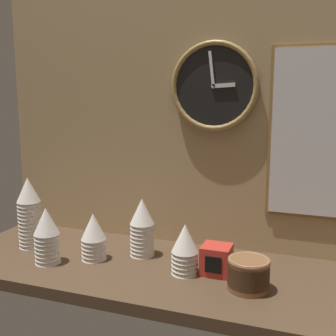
{
  "coord_description": "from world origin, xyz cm",
  "views": [
    {
      "loc": [
        46.86,
        -128.92,
        58.95
      ],
      "look_at": [
        -1.57,
        4.0,
        33.93
      ],
      "focal_mm": 45.0,
      "sensor_mm": 36.0,
      "label": 1
    }
  ],
  "objects_px": {
    "cup_stack_center": "(142,227)",
    "cup_stack_center_left": "(94,236)",
    "cup_stack_left": "(47,235)",
    "menu_board": "(330,134)",
    "cup_stack_far_left": "(29,213)",
    "cup_stack_center_right": "(185,249)",
    "wall_clock": "(214,86)",
    "bowl_stack_right": "(249,273)",
    "napkin_dispenser": "(217,260)"
  },
  "relations": [
    {
      "from": "cup_stack_center_left",
      "to": "menu_board",
      "type": "xyz_separation_m",
      "value": [
        0.77,
        0.27,
        0.37
      ]
    },
    {
      "from": "cup_stack_far_left",
      "to": "cup_stack_center_right",
      "type": "xyz_separation_m",
      "value": [
        0.64,
        -0.03,
        -0.05
      ]
    },
    {
      "from": "cup_stack_center_right",
      "to": "menu_board",
      "type": "xyz_separation_m",
      "value": [
        0.43,
        0.28,
        0.37
      ]
    },
    {
      "from": "cup_stack_center_left",
      "to": "bowl_stack_right",
      "type": "distance_m",
      "value": 0.57
    },
    {
      "from": "menu_board",
      "to": "napkin_dispenser",
      "type": "xyz_separation_m",
      "value": [
        -0.33,
        -0.24,
        -0.41
      ]
    },
    {
      "from": "cup_stack_center_left",
      "to": "menu_board",
      "type": "relative_size",
      "value": 0.28
    },
    {
      "from": "cup_stack_left",
      "to": "cup_stack_far_left",
      "type": "bearing_deg",
      "value": 145.12
    },
    {
      "from": "cup_stack_center",
      "to": "menu_board",
      "type": "relative_size",
      "value": 0.36
    },
    {
      "from": "cup_stack_center_right",
      "to": "bowl_stack_right",
      "type": "height_order",
      "value": "cup_stack_center_right"
    },
    {
      "from": "cup_stack_far_left",
      "to": "menu_board",
      "type": "xyz_separation_m",
      "value": [
        1.07,
        0.24,
        0.32
      ]
    },
    {
      "from": "cup_stack_far_left",
      "to": "cup_stack_center_right",
      "type": "relative_size",
      "value": 1.62
    },
    {
      "from": "cup_stack_far_left",
      "to": "cup_stack_center_left",
      "type": "xyz_separation_m",
      "value": [
        0.3,
        -0.03,
        -0.05
      ]
    },
    {
      "from": "cup_stack_center",
      "to": "menu_board",
      "type": "distance_m",
      "value": 0.74
    },
    {
      "from": "cup_stack_left",
      "to": "cup_stack_center_left",
      "type": "height_order",
      "value": "cup_stack_left"
    },
    {
      "from": "bowl_stack_right",
      "to": "cup_stack_far_left",
      "type": "bearing_deg",
      "value": 174.91
    },
    {
      "from": "cup_stack_far_left",
      "to": "cup_stack_center",
      "type": "bearing_deg",
      "value": 8.71
    },
    {
      "from": "bowl_stack_right",
      "to": "napkin_dispenser",
      "type": "height_order",
      "value": "bowl_stack_right"
    },
    {
      "from": "cup_stack_center_left",
      "to": "cup_stack_center_right",
      "type": "relative_size",
      "value": 1.0
    },
    {
      "from": "cup_stack_far_left",
      "to": "cup_stack_center_right",
      "type": "bearing_deg",
      "value": -2.86
    },
    {
      "from": "cup_stack_center",
      "to": "bowl_stack_right",
      "type": "xyz_separation_m",
      "value": [
        0.41,
        -0.14,
        -0.06
      ]
    },
    {
      "from": "cup_stack_left",
      "to": "cup_stack_center_right",
      "type": "bearing_deg",
      "value": 9.16
    },
    {
      "from": "cup_stack_center_left",
      "to": "cup_stack_center_right",
      "type": "distance_m",
      "value": 0.35
    },
    {
      "from": "cup_stack_center_right",
      "to": "napkin_dispenser",
      "type": "distance_m",
      "value": 0.11
    },
    {
      "from": "menu_board",
      "to": "cup_stack_left",
      "type": "bearing_deg",
      "value": -158.8
    },
    {
      "from": "wall_clock",
      "to": "napkin_dispenser",
      "type": "distance_m",
      "value": 0.62
    },
    {
      "from": "cup_stack_left",
      "to": "cup_stack_center_right",
      "type": "distance_m",
      "value": 0.49
    },
    {
      "from": "cup_stack_center_right",
      "to": "bowl_stack_right",
      "type": "distance_m",
      "value": 0.22
    },
    {
      "from": "cup_stack_left",
      "to": "cup_stack_center_left",
      "type": "xyz_separation_m",
      "value": [
        0.14,
        0.08,
        -0.02
      ]
    },
    {
      "from": "cup_stack_far_left",
      "to": "napkin_dispenser",
      "type": "distance_m",
      "value": 0.75
    },
    {
      "from": "cup_stack_left",
      "to": "wall_clock",
      "type": "xyz_separation_m",
      "value": [
        0.51,
        0.34,
        0.52
      ]
    },
    {
      "from": "cup_stack_center_left",
      "to": "cup_stack_center",
      "type": "bearing_deg",
      "value": 32.29
    },
    {
      "from": "cup_stack_far_left",
      "to": "cup_stack_center_left",
      "type": "relative_size",
      "value": 1.62
    },
    {
      "from": "bowl_stack_right",
      "to": "wall_clock",
      "type": "relative_size",
      "value": 0.4
    },
    {
      "from": "cup_stack_left",
      "to": "cup_stack_center_left",
      "type": "bearing_deg",
      "value": 31.4
    },
    {
      "from": "cup_stack_center_right",
      "to": "cup_stack_left",
      "type": "bearing_deg",
      "value": -170.84
    },
    {
      "from": "cup_stack_center_right",
      "to": "wall_clock",
      "type": "xyz_separation_m",
      "value": [
        0.02,
        0.27,
        0.53
      ]
    },
    {
      "from": "cup_stack_center_left",
      "to": "bowl_stack_right",
      "type": "xyz_separation_m",
      "value": [
        0.56,
        -0.05,
        -0.03
      ]
    },
    {
      "from": "cup_stack_far_left",
      "to": "bowl_stack_right",
      "type": "bearing_deg",
      "value": -5.09
    },
    {
      "from": "cup_stack_left",
      "to": "napkin_dispenser",
      "type": "height_order",
      "value": "cup_stack_left"
    },
    {
      "from": "cup_stack_left",
      "to": "bowl_stack_right",
      "type": "relative_size",
      "value": 1.55
    },
    {
      "from": "cup_stack_far_left",
      "to": "cup_stack_center_left",
      "type": "bearing_deg",
      "value": -5.03
    },
    {
      "from": "cup_stack_center_left",
      "to": "wall_clock",
      "type": "bearing_deg",
      "value": 35.35
    },
    {
      "from": "cup_stack_center_left",
      "to": "wall_clock",
      "type": "height_order",
      "value": "wall_clock"
    },
    {
      "from": "cup_stack_center_left",
      "to": "menu_board",
      "type": "distance_m",
      "value": 0.9
    },
    {
      "from": "napkin_dispenser",
      "to": "bowl_stack_right",
      "type": "bearing_deg",
      "value": -34.28
    },
    {
      "from": "cup_stack_center",
      "to": "napkin_dispenser",
      "type": "xyz_separation_m",
      "value": [
        0.3,
        -0.06,
        -0.06
      ]
    },
    {
      "from": "cup_stack_far_left",
      "to": "cup_stack_center",
      "type": "distance_m",
      "value": 0.45
    },
    {
      "from": "cup_stack_center",
      "to": "cup_stack_center_left",
      "type": "height_order",
      "value": "cup_stack_center"
    },
    {
      "from": "cup_stack_center_left",
      "to": "wall_clock",
      "type": "distance_m",
      "value": 0.7
    },
    {
      "from": "menu_board",
      "to": "cup_stack_far_left",
      "type": "bearing_deg",
      "value": -167.17
    }
  ]
}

